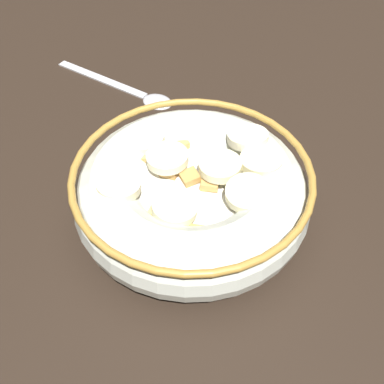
% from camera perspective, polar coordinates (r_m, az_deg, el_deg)
% --- Properties ---
extents(ground_plane, '(1.27, 1.27, 0.02)m').
position_cam_1_polar(ground_plane, '(0.41, -0.00, -3.78)').
color(ground_plane, black).
extents(cereal_bowl, '(0.20, 0.20, 0.06)m').
position_cam_1_polar(cereal_bowl, '(0.38, 0.01, 0.05)').
color(cereal_bowl, beige).
rests_on(cereal_bowl, ground_plane).
extents(spoon, '(0.14, 0.11, 0.01)m').
position_cam_1_polar(spoon, '(0.54, -6.96, 12.20)').
color(spoon, '#B7B7BC').
rests_on(spoon, ground_plane).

